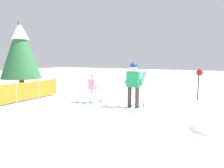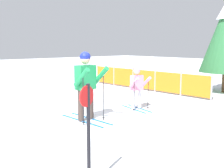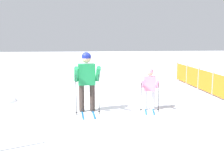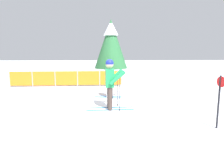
{
  "view_description": "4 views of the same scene",
  "coord_description": "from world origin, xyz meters",
  "views": [
    {
      "loc": [
        -7.42,
        -3.45,
        1.87
      ],
      "look_at": [
        0.57,
        1.03,
        0.82
      ],
      "focal_mm": 35.0,
      "sensor_mm": 36.0,
      "label": 1
    },
    {
      "loc": [
        5.92,
        -4.17,
        1.92
      ],
      "look_at": [
        0.27,
        0.68,
        0.87
      ],
      "focal_mm": 45.0,
      "sensor_mm": 36.0,
      "label": 2
    },
    {
      "loc": [
        8.23,
        -0.19,
        2.22
      ],
      "look_at": [
        0.45,
        0.59,
        0.85
      ],
      "focal_mm": 45.0,
      "sensor_mm": 36.0,
      "label": 3
    },
    {
      "loc": [
        0.02,
        -7.53,
        2.12
      ],
      "look_at": [
        0.31,
        1.05,
        0.69
      ],
      "focal_mm": 35.0,
      "sensor_mm": 36.0,
      "label": 4
    }
  ],
  "objects": [
    {
      "name": "ground_plane",
      "position": [
        0.0,
        0.0,
        0.0
      ],
      "size": [
        60.0,
        60.0,
        0.0
      ],
      "primitive_type": "plane",
      "color": "white"
    },
    {
      "name": "conifer_far",
      "position": [
        0.43,
        6.55,
        2.42
      ],
      "size": [
        2.1,
        2.1,
        3.91
      ],
      "color": "#4C3823",
      "rests_on": "ground_plane"
    },
    {
      "name": "trail_marker",
      "position": [
        3.01,
        -2.08,
        0.88
      ],
      "size": [
        0.11,
        0.27,
        1.42
      ],
      "color": "black",
      "rests_on": "ground_plane"
    },
    {
      "name": "snow_mound",
      "position": [
        -1.29,
        -2.99,
        0.0
      ],
      "size": [
        1.17,
        1.0,
        0.47
      ],
      "primitive_type": "ellipsoid",
      "color": "white",
      "rests_on": "ground_plane"
    },
    {
      "name": "safety_fence",
      "position": [
        -2.1,
        4.48,
        0.46
      ],
      "size": [
        6.19,
        0.25,
        0.92
      ],
      "rotation": [
        0.0,
        0.0,
        0.03
      ],
      "color": "gray",
      "rests_on": "ground_plane"
    },
    {
      "name": "skier_child",
      "position": [
        0.19,
        1.74,
        0.74
      ],
      "size": [
        1.21,
        0.59,
        1.26
      ],
      "rotation": [
        0.0,
        0.0,
        -0.17
      ],
      "color": "#1966B2",
      "rests_on": "ground_plane"
    },
    {
      "name": "skier_adult",
      "position": [
        0.22,
        -0.12,
        1.04
      ],
      "size": [
        1.66,
        0.76,
        1.74
      ],
      "rotation": [
        0.0,
        0.0,
        0.06
      ],
      "color": "#1966B2",
      "rests_on": "ground_plane"
    }
  ]
}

